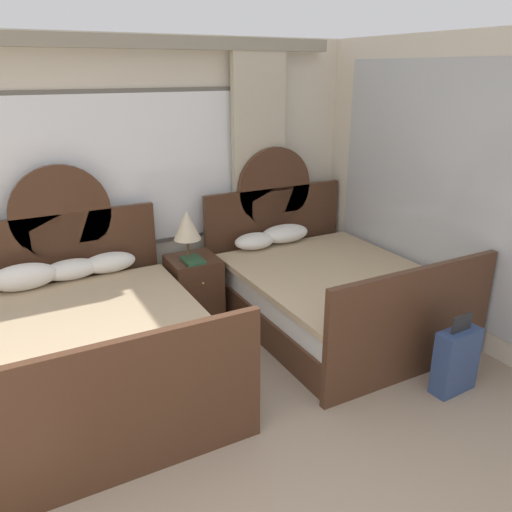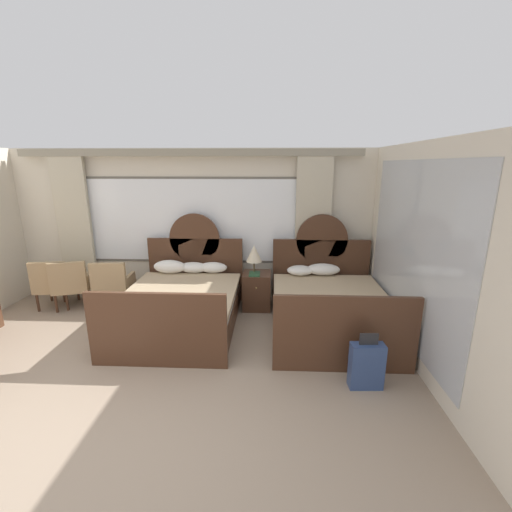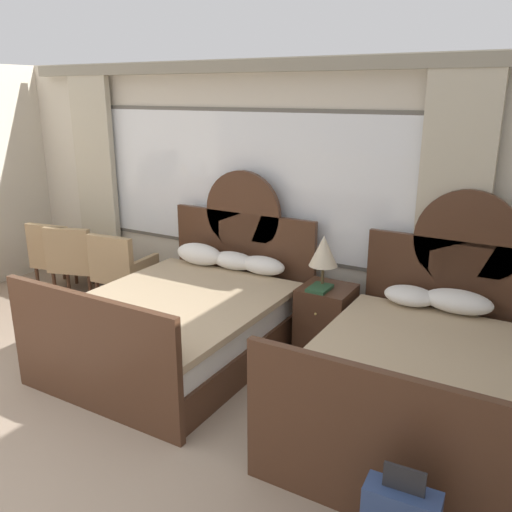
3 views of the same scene
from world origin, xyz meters
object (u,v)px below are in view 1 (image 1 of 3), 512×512
at_px(table_lamp_on_nightstand, 187,226).
at_px(book_on_nightstand, 193,260).
at_px(bed_near_mirror, 326,290).
at_px(nightstand_between_beds, 194,287).
at_px(bed_near_window, 95,344).
at_px(suitcase_on_floor, 456,360).

height_order(table_lamp_on_nightstand, book_on_nightstand, table_lamp_on_nightstand).
xyz_separation_m(bed_near_mirror, nightstand_between_beds, (-1.12, 0.72, -0.02)).
bearing_deg(bed_near_window, suitcase_on_floor, -30.73).
relative_size(bed_near_window, table_lamp_on_nightstand, 4.59).
bearing_deg(book_on_nightstand, bed_near_window, -150.51).
height_order(bed_near_mirror, book_on_nightstand, bed_near_mirror).
relative_size(bed_near_window, book_on_nightstand, 8.70).
bearing_deg(bed_near_mirror, bed_near_window, 179.80).
xyz_separation_m(nightstand_between_beds, suitcase_on_floor, (1.31, -2.16, -0.05)).
xyz_separation_m(book_on_nightstand, suitcase_on_floor, (1.35, -2.07, -0.38)).
bearing_deg(book_on_nightstand, table_lamp_on_nightstand, 97.70).
xyz_separation_m(table_lamp_on_nightstand, suitcase_on_floor, (1.36, -2.15, -0.71)).
relative_size(table_lamp_on_nightstand, suitcase_on_floor, 0.75).
bearing_deg(nightstand_between_beds, bed_near_mirror, -32.75).
bearing_deg(bed_near_mirror, book_on_nightstand, 151.58).
bearing_deg(bed_near_mirror, suitcase_on_floor, -82.27).
bearing_deg(nightstand_between_beds, book_on_nightstand, -110.03).
distance_m(bed_near_window, bed_near_mirror, 2.24).
relative_size(bed_near_window, bed_near_mirror, 1.00).
distance_m(bed_near_window, table_lamp_on_nightstand, 1.44).
bearing_deg(suitcase_on_floor, nightstand_between_beds, 121.30).
xyz_separation_m(bed_near_window, bed_near_mirror, (2.24, -0.01, -0.00)).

